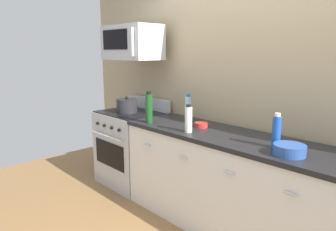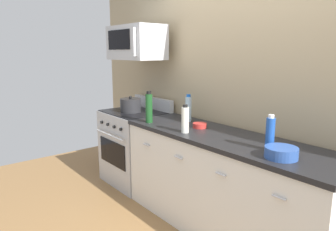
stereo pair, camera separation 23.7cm
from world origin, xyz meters
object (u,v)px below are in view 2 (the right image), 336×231
at_px(bottle_soda_blue, 270,134).
at_px(bowl_blue_mixing, 281,152).
at_px(microwave, 136,43).
at_px(bottle_wine_green, 149,108).
at_px(bottle_water_clear, 188,109).
at_px(bowl_red_small, 200,125).
at_px(bottle_vinegar_white, 185,119).
at_px(stockpot, 131,105).
at_px(range_oven, 135,146).

relative_size(bottle_soda_blue, bowl_blue_mixing, 1.20).
relative_size(microwave, bottle_wine_green, 2.26).
height_order(bottle_water_clear, bowl_red_small, bottle_water_clear).
height_order(microwave, bottle_wine_green, microwave).
xyz_separation_m(bottle_vinegar_white, bottle_soda_blue, (0.78, 0.14, 0.01)).
bearing_deg(bottle_vinegar_white, stockpot, 172.84).
xyz_separation_m(range_oven, microwave, (0.00, 0.04, 1.28)).
xyz_separation_m(microwave, bowl_blue_mixing, (2.08, -0.19, -0.79)).
bearing_deg(bottle_soda_blue, bottle_wine_green, -173.27).
xyz_separation_m(bottle_vinegar_white, bottle_wine_green, (-0.54, -0.01, 0.03)).
bearing_deg(bowl_red_small, stockpot, -175.46).
bearing_deg(bottle_vinegar_white, bottle_wine_green, -178.66).
relative_size(bottle_vinegar_white, stockpot, 1.03).
bearing_deg(bottle_wine_green, bowl_red_small, 26.02).
distance_m(microwave, bottle_vinegar_white, 1.37).
relative_size(microwave, stockpot, 2.95).
height_order(bottle_vinegar_white, bowl_blue_mixing, bottle_vinegar_white).
relative_size(bottle_water_clear, bottle_soda_blue, 1.06).
bearing_deg(bottle_vinegar_white, bottle_soda_blue, 10.41).
distance_m(range_oven, bowl_red_small, 1.20).
height_order(range_oven, bowl_blue_mixing, range_oven).
bearing_deg(bowl_red_small, microwave, 179.47).
bearing_deg(range_oven, microwave, 89.71).
bearing_deg(bowl_blue_mixing, microwave, 174.86).
bearing_deg(bottle_soda_blue, bowl_red_small, 173.89).
relative_size(bowl_red_small, stockpot, 0.54).
height_order(range_oven, bottle_water_clear, bottle_water_clear).
bearing_deg(bottle_wine_green, stockpot, 165.44).
bearing_deg(range_oven, bowl_blue_mixing, -3.91).
bearing_deg(bowl_red_small, bottle_soda_blue, -6.11).
bearing_deg(stockpot, bowl_blue_mixing, -2.45).
bearing_deg(bottle_water_clear, microwave, -173.31).
xyz_separation_m(bottle_water_clear, bottle_soda_blue, (1.10, -0.20, -0.01)).
bearing_deg(stockpot, bottle_soda_blue, -0.01).
distance_m(bottle_soda_blue, bowl_blue_mixing, 0.20).
bearing_deg(microwave, range_oven, -90.29).
bearing_deg(bottle_wine_green, bowl_blue_mixing, 2.62).
height_order(bottle_soda_blue, stockpot, bottle_soda_blue).
distance_m(bottle_soda_blue, stockpot, 1.93).
xyz_separation_m(bottle_vinegar_white, stockpot, (-1.15, 0.14, -0.04)).
distance_m(bottle_vinegar_white, bottle_wine_green, 0.54).
bearing_deg(stockpot, bowl_red_small, 4.54).
relative_size(bottle_wine_green, bowl_blue_mixing, 1.44).
height_order(range_oven, bottle_vinegar_white, bottle_vinegar_white).
height_order(bottle_water_clear, bottle_soda_blue, bottle_water_clear).
distance_m(bottle_water_clear, bottle_soda_blue, 1.12).
relative_size(bottle_water_clear, bowl_red_small, 2.14).
bearing_deg(bottle_water_clear, range_oven, -170.26).
relative_size(bottle_vinegar_white, bottle_wine_green, 0.79).
distance_m(bottle_vinegar_white, bowl_red_small, 0.26).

